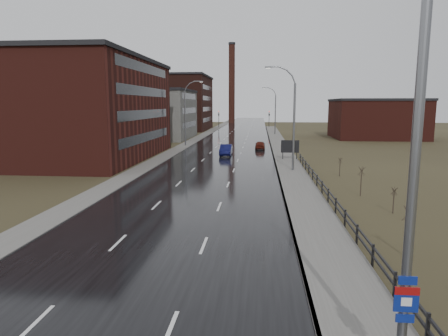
% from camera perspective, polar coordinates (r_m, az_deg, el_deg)
% --- Properties ---
extents(road, '(14.00, 300.00, 0.06)m').
position_cam_1_polar(road, '(68.29, 0.79, 2.96)').
color(road, black).
rests_on(road, ground).
extents(sidewalk_right, '(3.20, 180.00, 0.18)m').
position_cam_1_polar(sidewalk_right, '(43.45, 9.63, -0.62)').
color(sidewalk_right, '#595651').
rests_on(sidewalk_right, ground).
extents(curb_right, '(0.16, 180.00, 0.18)m').
position_cam_1_polar(curb_right, '(43.36, 7.63, -0.59)').
color(curb_right, slate).
rests_on(curb_right, ground).
extents(sidewalk_left, '(2.40, 260.00, 0.12)m').
position_cam_1_polar(sidewalk_left, '(69.39, -5.99, 3.03)').
color(sidewalk_left, '#595651').
rests_on(sidewalk_left, ground).
extents(warehouse_near, '(22.44, 28.56, 13.50)m').
position_cam_1_polar(warehouse_near, '(58.83, -21.45, 7.92)').
color(warehouse_near, '#471914').
rests_on(warehouse_near, ground).
extents(warehouse_mid, '(16.32, 20.40, 10.50)m').
position_cam_1_polar(warehouse_mid, '(88.80, -10.06, 7.62)').
color(warehouse_mid, slate).
rests_on(warehouse_mid, ground).
extents(warehouse_far, '(26.52, 24.48, 15.50)m').
position_cam_1_polar(warehouse_far, '(119.08, -8.65, 9.20)').
color(warehouse_far, '#331611').
rests_on(warehouse_far, ground).
extents(building_right, '(18.36, 16.32, 8.50)m').
position_cam_1_polar(building_right, '(93.22, 20.93, 6.61)').
color(building_right, '#471914').
rests_on(building_right, ground).
extents(smokestack, '(2.70, 2.70, 30.70)m').
position_cam_1_polar(smokestack, '(158.31, 1.11, 12.05)').
color(smokestack, '#331611').
rests_on(smokestack, ground).
extents(streetlight_main, '(3.91, 0.29, 12.11)m').
position_cam_1_polar(streetlight_main, '(10.34, 23.95, 1.27)').
color(streetlight_main, slate).
rests_on(streetlight_main, ground).
extents(streetlight_right_mid, '(3.36, 0.28, 11.35)m').
position_cam_1_polar(streetlight_right_mid, '(43.86, 9.60, 7.02)').
color(streetlight_right_mid, slate).
rests_on(streetlight_right_mid, ground).
extents(streetlight_left, '(3.36, 0.28, 11.35)m').
position_cam_1_polar(streetlight_left, '(70.89, -5.35, 7.85)').
color(streetlight_left, slate).
rests_on(streetlight_left, ground).
extents(streetlight_right_far, '(3.36, 0.28, 11.35)m').
position_cam_1_polar(streetlight_right_far, '(97.78, 7.17, 8.15)').
color(streetlight_right_far, slate).
rests_on(streetlight_right_far, ground).
extents(guardrail, '(0.10, 53.05, 1.10)m').
position_cam_1_polar(guardrail, '(27.34, 15.94, -5.26)').
color(guardrail, black).
rests_on(guardrail, ground).
extents(shrub_c, '(0.60, 0.63, 2.52)m').
position_cam_1_polar(shrub_c, '(21.29, 24.80, -8.10)').
color(shrub_c, '#382D23').
rests_on(shrub_c, ground).
extents(shrub_d, '(0.44, 0.46, 1.81)m').
position_cam_1_polar(shrub_d, '(29.37, 23.08, -4.17)').
color(shrub_d, '#382D23').
rests_on(shrub_d, ground).
extents(shrub_e, '(0.57, 0.60, 2.40)m').
position_cam_1_polar(shrub_e, '(33.85, 19.00, -1.70)').
color(shrub_e, '#382D23').
rests_on(shrub_e, ground).
extents(shrub_f, '(0.46, 0.49, 1.94)m').
position_cam_1_polar(shrub_f, '(42.58, 16.23, 0.22)').
color(shrub_f, '#382D23').
rests_on(shrub_f, ground).
extents(billboard, '(2.35, 0.17, 2.68)m').
position_cam_1_polar(billboard, '(52.99, 9.41, 2.98)').
color(billboard, black).
rests_on(billboard, ground).
extents(traffic_light_left, '(0.58, 2.73, 5.30)m').
position_cam_1_polar(traffic_light_left, '(128.41, -0.75, 7.88)').
color(traffic_light_left, black).
rests_on(traffic_light_left, ground).
extents(traffic_light_right, '(0.58, 2.73, 5.30)m').
position_cam_1_polar(traffic_light_right, '(127.77, 6.47, 7.81)').
color(traffic_light_right, black).
rests_on(traffic_light_right, ground).
extents(car_near, '(1.67, 4.69, 1.54)m').
position_cam_1_polar(car_near, '(57.52, 0.29, 2.55)').
color(car_near, '#0C0E40').
rests_on(car_near, ground).
extents(car_far, '(1.63, 4.00, 1.36)m').
position_cam_1_polar(car_far, '(65.66, 5.18, 3.25)').
color(car_far, '#50160D').
rests_on(car_far, ground).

